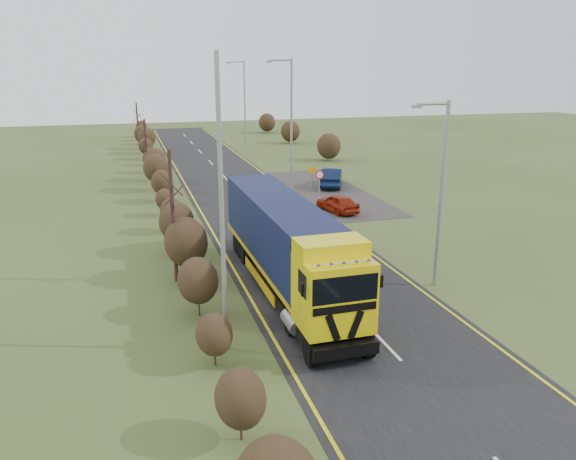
# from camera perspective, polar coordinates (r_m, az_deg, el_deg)

# --- Properties ---
(ground) EXTENTS (160.00, 160.00, 0.00)m
(ground) POSITION_cam_1_polar(r_m,az_deg,el_deg) (24.10, 5.40, -6.95)
(ground) COLOR #3E4A1F
(ground) RESTS_ON ground
(road) EXTENTS (8.00, 120.00, 0.02)m
(road) POSITION_cam_1_polar(r_m,az_deg,el_deg) (33.02, -0.97, -0.34)
(road) COLOR black
(road) RESTS_ON ground
(layby) EXTENTS (6.00, 18.00, 0.02)m
(layby) POSITION_cam_1_polar(r_m,az_deg,el_deg) (44.17, 3.74, 3.93)
(layby) COLOR #2C2A27
(layby) RESTS_ON ground
(lane_markings) EXTENTS (7.52, 116.00, 0.01)m
(lane_markings) POSITION_cam_1_polar(r_m,az_deg,el_deg) (32.74, -0.82, -0.46)
(lane_markings) COLOR #D2CD13
(lane_markings) RESTS_ON road
(hedgerow) EXTENTS (2.24, 102.04, 6.05)m
(hedgerow) POSITION_cam_1_polar(r_m,az_deg,el_deg) (29.57, -11.16, 0.58)
(hedgerow) COLOR black
(hedgerow) RESTS_ON ground
(lorry) EXTENTS (2.78, 14.25, 3.97)m
(lorry) POSITION_cam_1_polar(r_m,az_deg,el_deg) (24.10, -0.25, -1.15)
(lorry) COLOR black
(lorry) RESTS_ON ground
(car_red_hatchback) EXTENTS (2.26, 3.83, 1.22)m
(car_red_hatchback) POSITION_cam_1_polar(r_m,az_deg,el_deg) (37.88, 5.05, 2.73)
(car_red_hatchback) COLOR maroon
(car_red_hatchback) RESTS_ON ground
(car_blue_sedan) EXTENTS (3.33, 4.86, 1.52)m
(car_blue_sedan) POSITION_cam_1_polar(r_m,az_deg,el_deg) (45.94, 4.47, 5.35)
(car_blue_sedan) COLOR #091533
(car_blue_sedan) RESTS_ON ground
(streetlight_near) EXTENTS (1.74, 0.18, 8.14)m
(streetlight_near) POSITION_cam_1_polar(r_m,az_deg,el_deg) (24.91, 15.19, 4.11)
(streetlight_near) COLOR gray
(streetlight_near) RESTS_ON ground
(streetlight_mid) EXTENTS (2.13, 0.20, 10.05)m
(streetlight_mid) POSITION_cam_1_polar(r_m,az_deg,el_deg) (45.32, 0.17, 11.40)
(streetlight_mid) COLOR gray
(streetlight_mid) RESTS_ON ground
(streetlight_far) EXTENTS (2.13, 0.20, 10.06)m
(streetlight_far) POSITION_cam_1_polar(r_m,az_deg,el_deg) (68.18, -4.54, 13.03)
(streetlight_far) COLOR gray
(streetlight_far) RESTS_ON ground
(left_pole) EXTENTS (0.16, 0.16, 9.96)m
(left_pole) POSITION_cam_1_polar(r_m,az_deg,el_deg) (18.33, -6.74, 1.94)
(left_pole) COLOR gray
(left_pole) RESTS_ON ground
(speed_sign) EXTENTS (0.63, 0.10, 2.30)m
(speed_sign) POSITION_cam_1_polar(r_m,az_deg,el_deg) (40.56, 3.22, 5.11)
(speed_sign) COLOR gray
(speed_sign) RESTS_ON ground
(warning_board) EXTENTS (0.74, 0.11, 1.95)m
(warning_board) POSITION_cam_1_polar(r_m,az_deg,el_deg) (44.65, 2.47, 5.63)
(warning_board) COLOR gray
(warning_board) RESTS_ON ground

